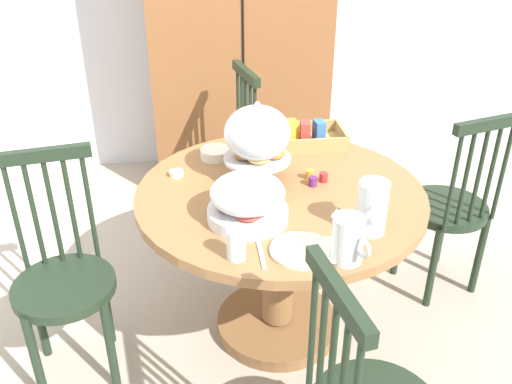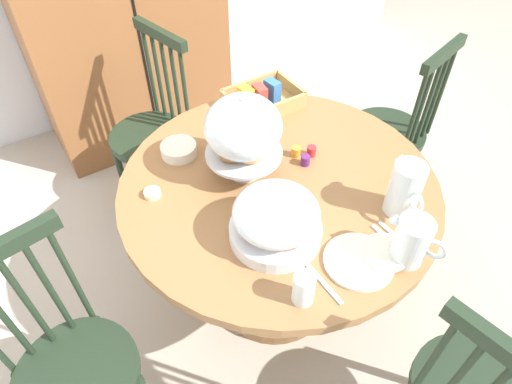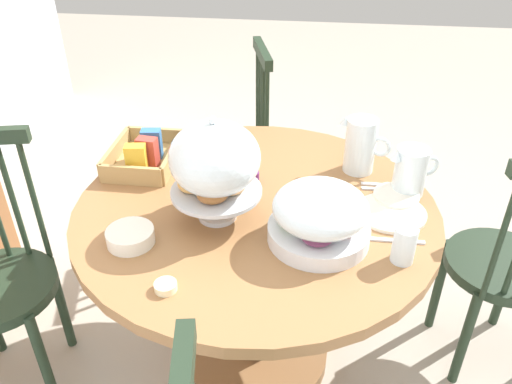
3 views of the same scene
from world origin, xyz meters
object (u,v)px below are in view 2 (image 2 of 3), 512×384
(orange_juice_pitcher, at_px, (411,243))
(drinking_glass, at_px, (304,289))
(milk_pitcher, at_px, (404,191))
(dining_table, at_px, (277,220))
(windsor_chair_by_cabinet, at_px, (73,371))
(china_plate_large, at_px, (359,261))
(pastry_stand_with_dome, at_px, (243,130))
(butter_dish, at_px, (152,193))
(cereal_basket, at_px, (262,99))
(cereal_bowl, at_px, (179,150))
(china_plate_small, at_px, (385,252))
(fruit_platter_covered, at_px, (276,219))
(windsor_chair_near_window, at_px, (153,134))
(windsor_chair_far_side, at_px, (390,134))

(orange_juice_pitcher, xyz_separation_m, drinking_glass, (-0.36, 0.06, -0.02))
(milk_pitcher, bearing_deg, dining_table, 128.70)
(windsor_chair_by_cabinet, xyz_separation_m, china_plate_large, (0.89, -0.31, 0.29))
(pastry_stand_with_dome, bearing_deg, butter_dish, 167.98)
(orange_juice_pitcher, xyz_separation_m, china_plate_large, (-0.14, 0.06, -0.07))
(cereal_basket, bearing_deg, windsor_chair_by_cabinet, -152.90)
(china_plate_large, xyz_separation_m, cereal_bowl, (-0.24, 0.77, 0.02))
(china_plate_small, bearing_deg, pastry_stand_with_dome, 106.72)
(china_plate_large, bearing_deg, windsor_chair_by_cabinet, 160.92)
(windsor_chair_by_cabinet, distance_m, drinking_glass, 0.81)
(dining_table, bearing_deg, butter_dish, 156.29)
(pastry_stand_with_dome, relative_size, china_plate_large, 1.56)
(fruit_platter_covered, height_order, china_plate_large, fruit_platter_covered)
(windsor_chair_near_window, distance_m, china_plate_large, 1.35)
(pastry_stand_with_dome, height_order, drinking_glass, pastry_stand_with_dome)
(windsor_chair_far_side, bearing_deg, windsor_chair_near_window, 147.53)
(windsor_chair_far_side, height_order, cereal_basket, windsor_chair_far_side)
(fruit_platter_covered, xyz_separation_m, orange_juice_pitcher, (0.30, -0.29, -0.01))
(dining_table, height_order, milk_pitcher, milk_pitcher)
(cereal_basket, height_order, china_plate_large, cereal_basket)
(butter_dish, bearing_deg, windsor_chair_near_window, 70.20)
(milk_pitcher, distance_m, china_plate_large, 0.30)
(china_plate_small, xyz_separation_m, cereal_bowl, (-0.33, 0.79, 0.01))
(windsor_chair_by_cabinet, bearing_deg, butter_dish, 33.73)
(windsor_chair_by_cabinet, relative_size, orange_juice_pitcher, 5.40)
(windsor_chair_by_cabinet, xyz_separation_m, orange_juice_pitcher, (1.02, -0.37, 0.36))
(orange_juice_pitcher, bearing_deg, china_plate_large, 154.58)
(orange_juice_pitcher, relative_size, china_plate_small, 1.20)
(fruit_platter_covered, bearing_deg, drinking_glass, -105.40)
(fruit_platter_covered, xyz_separation_m, milk_pitcher, (0.43, -0.13, 0.01))
(windsor_chair_far_side, height_order, cereal_bowl, windsor_chair_far_side)
(windsor_chair_near_window, distance_m, fruit_platter_covered, 1.14)
(cereal_bowl, bearing_deg, china_plate_large, -72.45)
(dining_table, xyz_separation_m, pastry_stand_with_dome, (-0.08, 0.11, 0.41))
(windsor_chair_near_window, distance_m, butter_dish, 0.79)
(dining_table, relative_size, china_plate_large, 5.37)
(windsor_chair_near_window, xyz_separation_m, butter_dish, (-0.25, -0.69, 0.30))
(orange_juice_pitcher, distance_m, china_plate_small, 0.09)
(china_plate_large, relative_size, butter_dish, 3.67)
(milk_pitcher, bearing_deg, windsor_chair_far_side, 42.81)
(cereal_bowl, bearing_deg, orange_juice_pitcher, -65.53)
(windsor_chair_far_side, height_order, china_plate_large, windsor_chair_far_side)
(windsor_chair_far_side, bearing_deg, pastry_stand_with_dome, -173.77)
(windsor_chair_near_window, distance_m, cereal_bowl, 0.62)
(dining_table, xyz_separation_m, drinking_glass, (-0.22, -0.44, 0.27))
(dining_table, distance_m, windsor_chair_near_window, 0.89)
(fruit_platter_covered, relative_size, china_plate_small, 2.00)
(fruit_platter_covered, bearing_deg, milk_pitcher, -17.18)
(cereal_basket, height_order, china_plate_small, cereal_basket)
(orange_juice_pitcher, distance_m, china_plate_large, 0.17)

